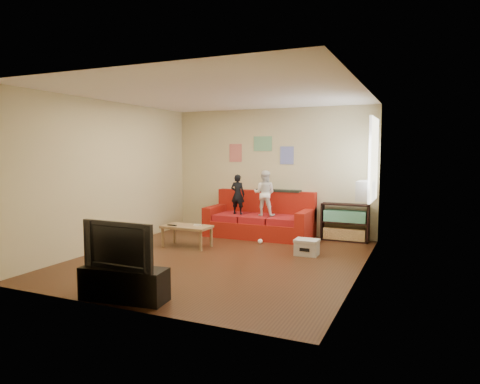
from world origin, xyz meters
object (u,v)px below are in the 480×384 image
at_px(tv_stand, 124,284).
at_px(bookshelf, 345,224).
at_px(television, 123,244).
at_px(child_a, 238,194).
at_px(coffee_table, 187,229).
at_px(child_b, 264,193).
at_px(file_box, 307,247).
at_px(sofa, 261,221).

bearing_deg(tv_stand, bookshelf, 61.40).
bearing_deg(television, bookshelf, 69.47).
height_order(child_a, coffee_table, child_a).
height_order(child_b, file_box, child_b).
distance_m(coffee_table, television, 2.92).
xyz_separation_m(child_b, television, (-0.25, -4.15, -0.25)).
bearing_deg(sofa, television, -91.31).
distance_m(child_b, coffee_table, 1.80).
distance_m(bookshelf, file_box, 1.55).
xyz_separation_m(child_a, file_box, (1.79, -1.09, -0.74)).
xyz_separation_m(coffee_table, tv_stand, (0.79, -2.79, -0.15)).
xyz_separation_m(child_a, coffee_table, (-0.43, -1.36, -0.54)).
distance_m(child_a, bookshelf, 2.28).
xyz_separation_m(child_a, bookshelf, (2.17, 0.40, -0.55)).
bearing_deg(child_a, television, 94.77).
bearing_deg(child_a, sofa, -158.91).
height_order(bookshelf, tv_stand, bookshelf).
bearing_deg(tv_stand, file_box, 58.09).
height_order(child_a, bookshelf, child_a).
relative_size(coffee_table, bookshelf, 0.96).
distance_m(bookshelf, tv_stand, 4.90).
distance_m(tv_stand, television, 0.49).
height_order(sofa, child_b, child_b).
bearing_deg(file_box, child_a, 148.75).
bearing_deg(coffee_table, television, -74.23).
relative_size(sofa, file_box, 5.44).
bearing_deg(bookshelf, sofa, -172.55).
bearing_deg(television, file_box, 66.17).
bearing_deg(child_a, child_b, 179.90).
xyz_separation_m(coffee_table, file_box, (2.22, 0.27, -0.20)).
relative_size(sofa, child_b, 2.35).
xyz_separation_m(tv_stand, television, (0.00, 0.00, 0.49)).
bearing_deg(television, child_b, 87.85).
height_order(bookshelf, file_box, bookshelf).
height_order(coffee_table, file_box, coffee_table).
height_order(sofa, file_box, sofa).
distance_m(child_a, television, 4.17).
xyz_separation_m(bookshelf, television, (-1.82, -4.55, 0.35)).
xyz_separation_m(sofa, child_b, (0.15, -0.18, 0.61)).
bearing_deg(tv_stand, sofa, 81.87).
bearing_deg(file_box, tv_stand, -115.08).
xyz_separation_m(child_b, tv_stand, (-0.25, -4.15, -0.73)).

